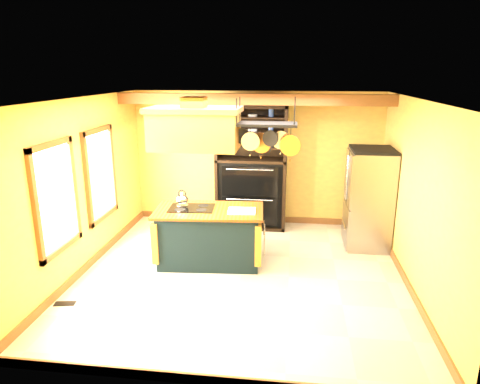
% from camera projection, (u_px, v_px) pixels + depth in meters
% --- Properties ---
extents(floor, '(5.00, 5.00, 0.00)m').
position_uv_depth(floor, '(241.00, 274.00, 6.72)').
color(floor, beige).
rests_on(floor, ground).
extents(ceiling, '(5.00, 5.00, 0.00)m').
position_uv_depth(ceiling, '(242.00, 99.00, 5.98)').
color(ceiling, white).
rests_on(ceiling, wall_back).
extents(wall_back, '(5.00, 0.02, 2.70)m').
position_uv_depth(wall_back, '(256.00, 159.00, 8.74)').
color(wall_back, '#E0BD52').
rests_on(wall_back, floor).
extents(wall_front, '(5.00, 0.02, 2.70)m').
position_uv_depth(wall_front, '(209.00, 265.00, 3.97)').
color(wall_front, '#E0BD52').
rests_on(wall_front, floor).
extents(wall_left, '(0.02, 5.00, 2.70)m').
position_uv_depth(wall_left, '(82.00, 186.00, 6.65)').
color(wall_left, '#E0BD52').
rests_on(wall_left, floor).
extents(wall_right, '(0.02, 5.00, 2.70)m').
position_uv_depth(wall_right, '(416.00, 198.00, 6.05)').
color(wall_right, '#E0BD52').
rests_on(wall_right, floor).
extents(ceiling_beam, '(5.00, 0.15, 0.20)m').
position_uv_depth(ceiling_beam, '(253.00, 99.00, 7.64)').
color(ceiling_beam, '#95572E').
rests_on(ceiling_beam, ceiling).
extents(window_near, '(0.06, 1.06, 1.56)m').
position_uv_depth(window_near, '(57.00, 198.00, 5.87)').
color(window_near, '#95572E').
rests_on(window_near, wall_left).
extents(window_far, '(0.06, 1.06, 1.56)m').
position_uv_depth(window_far, '(101.00, 174.00, 7.21)').
color(window_far, '#95572E').
rests_on(window_far, wall_left).
extents(kitchen_island, '(1.81, 1.10, 1.11)m').
position_uv_depth(kitchen_island, '(209.00, 235.00, 7.04)').
color(kitchen_island, black).
rests_on(kitchen_island, floor).
extents(range_hood, '(1.43, 0.81, 0.80)m').
position_uv_depth(range_hood, '(195.00, 127.00, 6.57)').
color(range_hood, gold).
rests_on(range_hood, ceiling).
extents(pot_rack, '(1.03, 0.47, 0.85)m').
position_uv_depth(pot_rack, '(267.00, 132.00, 6.46)').
color(pot_rack, black).
rests_on(pot_rack, ceiling).
extents(refrigerator, '(0.76, 0.89, 1.75)m').
position_uv_depth(refrigerator, '(368.00, 200.00, 7.63)').
color(refrigerator, gray).
rests_on(refrigerator, floor).
extents(hutch, '(1.39, 0.63, 2.46)m').
position_uv_depth(hutch, '(251.00, 181.00, 8.61)').
color(hutch, black).
rests_on(hutch, floor).
extents(floor_register, '(0.30, 0.17, 0.01)m').
position_uv_depth(floor_register, '(65.00, 303.00, 5.86)').
color(floor_register, black).
rests_on(floor_register, floor).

